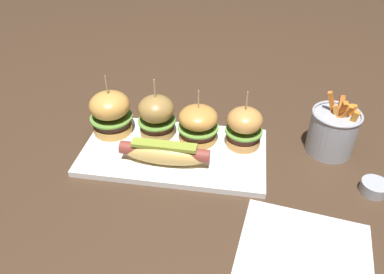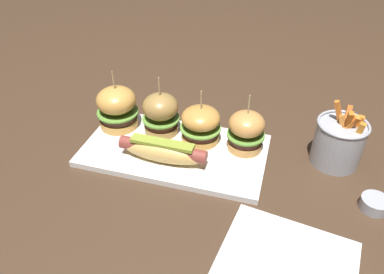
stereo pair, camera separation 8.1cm
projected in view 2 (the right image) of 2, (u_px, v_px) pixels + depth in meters
ground_plane at (175, 153)px, 0.85m from camera, size 3.00×3.00×0.00m
platter_main at (175, 150)px, 0.85m from camera, size 0.41×0.22×0.01m
hot_dog at (163, 151)px, 0.79m from camera, size 0.19×0.05×0.05m
slider_far_left at (117, 107)px, 0.88m from camera, size 0.10×0.10×0.15m
slider_center_left at (161, 113)px, 0.86m from camera, size 0.09×0.09×0.14m
slider_center_right at (201, 124)px, 0.84m from camera, size 0.09×0.09×0.13m
slider_far_right at (246, 131)px, 0.81m from camera, size 0.08×0.08×0.14m
fries_bucket at (339, 142)px, 0.79m from camera, size 0.11×0.11×0.14m
sauce_ramekin at (375, 203)px, 0.70m from camera, size 0.05×0.05×0.02m
side_plate at (284, 273)px, 0.59m from camera, size 0.25×0.25×0.01m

